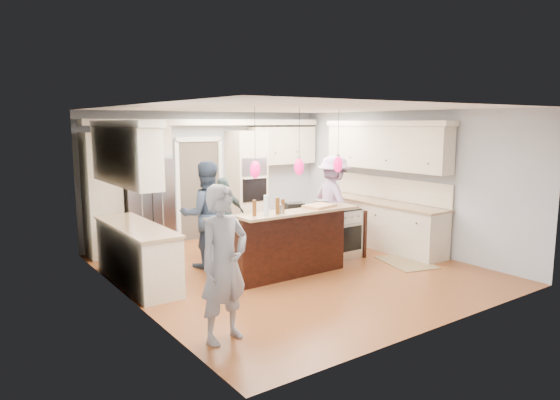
# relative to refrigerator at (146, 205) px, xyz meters

# --- Properties ---
(ground_plane) EXTENTS (6.00, 6.00, 0.00)m
(ground_plane) POSITION_rel_refrigerator_xyz_m (1.55, -2.64, -0.90)
(ground_plane) COLOR #A3562C
(ground_plane) RESTS_ON ground
(room_shell) EXTENTS (5.54, 6.04, 2.72)m
(room_shell) POSITION_rel_refrigerator_xyz_m (1.55, -2.64, 0.92)
(room_shell) COLOR #B2BCC6
(room_shell) RESTS_ON ground
(refrigerator) EXTENTS (0.90, 0.70, 1.80)m
(refrigerator) POSITION_rel_refrigerator_xyz_m (0.00, 0.00, 0.00)
(refrigerator) COLOR #B7B7BC
(refrigerator) RESTS_ON ground
(oven_column) EXTENTS (0.72, 0.69, 2.30)m
(oven_column) POSITION_rel_refrigerator_xyz_m (2.30, 0.03, 0.25)
(oven_column) COLOR beige
(oven_column) RESTS_ON ground
(back_upper_cabinets) EXTENTS (5.30, 0.61, 2.54)m
(back_upper_cabinets) POSITION_rel_refrigerator_xyz_m (0.80, 0.12, 0.77)
(back_upper_cabinets) COLOR beige
(back_upper_cabinets) RESTS_ON ground
(right_counter_run) EXTENTS (0.64, 3.10, 2.51)m
(right_counter_run) POSITION_rel_refrigerator_xyz_m (3.99, -2.34, 0.16)
(right_counter_run) COLOR beige
(right_counter_run) RESTS_ON ground
(left_cabinets) EXTENTS (0.64, 2.30, 2.51)m
(left_cabinets) POSITION_rel_refrigerator_xyz_m (-0.89, -1.84, 0.16)
(left_cabinets) COLOR beige
(left_cabinets) RESTS_ON ground
(kitchen_island) EXTENTS (2.10, 1.46, 1.12)m
(kitchen_island) POSITION_rel_refrigerator_xyz_m (1.30, -2.57, -0.41)
(kitchen_island) COLOR black
(kitchen_island) RESTS_ON ground
(island_range) EXTENTS (0.82, 0.71, 0.92)m
(island_range) POSITION_rel_refrigerator_xyz_m (2.71, -2.49, -0.44)
(island_range) COLOR #B7B7BC
(island_range) RESTS_ON ground
(pendant_lights) EXTENTS (1.75, 0.15, 1.03)m
(pendant_lights) POSITION_rel_refrigerator_xyz_m (1.30, -3.15, 0.90)
(pendant_lights) COLOR black
(pendant_lights) RESTS_ON ground
(person_bar_end) EXTENTS (0.73, 0.55, 1.80)m
(person_bar_end) POSITION_rel_refrigerator_xyz_m (-0.75, -4.44, 0.00)
(person_bar_end) COLOR gray
(person_bar_end) RESTS_ON ground
(person_far_left) EXTENTS (1.04, 0.90, 1.83)m
(person_far_left) POSITION_rel_refrigerator_xyz_m (0.45, -1.64, 0.02)
(person_far_left) COLOR #293850
(person_far_left) RESTS_ON ground
(person_far_right) EXTENTS (0.87, 0.39, 1.46)m
(person_far_right) POSITION_rel_refrigerator_xyz_m (1.14, -1.04, -0.17)
(person_far_right) COLOR #435B5D
(person_far_right) RESTS_ON ground
(person_range_side) EXTENTS (0.79, 1.24, 1.82)m
(person_range_side) POSITION_rel_refrigerator_xyz_m (3.27, -1.74, 0.01)
(person_range_side) COLOR #A788B8
(person_range_side) RESTS_ON ground
(floor_rug) EXTENTS (0.97, 1.21, 0.01)m
(floor_rug) POSITION_rel_refrigerator_xyz_m (3.45, -3.51, -0.89)
(floor_rug) COLOR #937C50
(floor_rug) RESTS_ON ground
(water_bottle) EXTENTS (0.07, 0.07, 0.31)m
(water_bottle) POSITION_rel_refrigerator_xyz_m (0.62, -3.26, 0.37)
(water_bottle) COLOR silver
(water_bottle) RESTS_ON kitchen_island
(beer_bottle_a) EXTENTS (0.08, 0.08, 0.24)m
(beer_bottle_a) POSITION_rel_refrigerator_xyz_m (0.48, -3.15, 0.34)
(beer_bottle_a) COLOR #4E2B0D
(beer_bottle_a) RESTS_ON kitchen_island
(beer_bottle_b) EXTENTS (0.07, 0.07, 0.25)m
(beer_bottle_b) POSITION_rel_refrigerator_xyz_m (0.83, -3.24, 0.35)
(beer_bottle_b) COLOR #4E2B0D
(beer_bottle_b) RESTS_ON kitchen_island
(beer_bottle_c) EXTENTS (0.07, 0.07, 0.21)m
(beer_bottle_c) POSITION_rel_refrigerator_xyz_m (0.97, -3.19, 0.33)
(beer_bottle_c) COLOR #4E2B0D
(beer_bottle_c) RESTS_ON kitchen_island
(drink_can) EXTENTS (0.08, 0.08, 0.13)m
(drink_can) POSITION_rel_refrigerator_xyz_m (0.93, -3.20, 0.29)
(drink_can) COLOR #B7B7BC
(drink_can) RESTS_ON kitchen_island
(cutting_board) EXTENTS (0.56, 0.46, 0.04)m
(cutting_board) POSITION_rel_refrigerator_xyz_m (1.75, -3.11, 0.24)
(cutting_board) COLOR tan
(cutting_board) RESTS_ON kitchen_island
(pot_large) EXTENTS (0.27, 0.27, 0.16)m
(pot_large) POSITION_rel_refrigerator_xyz_m (2.44, -2.35, 0.10)
(pot_large) COLOR #B7B7BC
(pot_large) RESTS_ON island_range
(pot_small) EXTENTS (0.23, 0.23, 0.11)m
(pot_small) POSITION_rel_refrigerator_xyz_m (2.69, -2.54, 0.08)
(pot_small) COLOR #B7B7BC
(pot_small) RESTS_ON island_range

